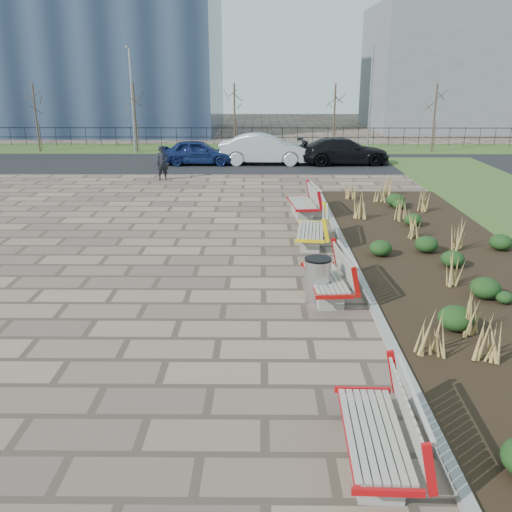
{
  "coord_description": "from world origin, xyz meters",
  "views": [
    {
      "loc": [
        1.6,
        -8.66,
        4.67
      ],
      "look_at": [
        1.5,
        3.0,
        0.9
      ],
      "focal_mm": 40.0,
      "sensor_mm": 36.0,
      "label": 1
    }
  ],
  "objects_px": {
    "litter_bin": "(317,281)",
    "car_silver": "(264,149)",
    "bench_d": "(302,201)",
    "bench_c": "(311,228)",
    "pedestrian": "(162,163)",
    "lamp_east": "(370,101)",
    "bench_a": "(374,428)",
    "car_black": "(344,151)",
    "lamp_west": "(132,101)",
    "car_blue": "(198,152)",
    "bench_b": "(326,276)"
  },
  "relations": [
    {
      "from": "lamp_east",
      "to": "car_black",
      "type": "bearing_deg",
      "value": -114.65
    },
    {
      "from": "pedestrian",
      "to": "car_silver",
      "type": "relative_size",
      "value": 0.32
    },
    {
      "from": "lamp_west",
      "to": "lamp_east",
      "type": "distance_m",
      "value": 14.0
    },
    {
      "from": "bench_c",
      "to": "lamp_east",
      "type": "distance_m",
      "value": 20.01
    },
    {
      "from": "lamp_west",
      "to": "car_black",
      "type": "bearing_deg",
      "value": -20.3
    },
    {
      "from": "pedestrian",
      "to": "bench_d",
      "type": "bearing_deg",
      "value": -71.73
    },
    {
      "from": "car_silver",
      "to": "car_black",
      "type": "xyz_separation_m",
      "value": [
        4.19,
        0.0,
        -0.1
      ]
    },
    {
      "from": "litter_bin",
      "to": "car_blue",
      "type": "distance_m",
      "value": 19.31
    },
    {
      "from": "bench_c",
      "to": "car_blue",
      "type": "distance_m",
      "value": 15.36
    },
    {
      "from": "car_blue",
      "to": "car_silver",
      "type": "xyz_separation_m",
      "value": [
        3.5,
        0.16,
        0.13
      ]
    },
    {
      "from": "lamp_west",
      "to": "bench_a",
      "type": "bearing_deg",
      "value": -72.56
    },
    {
      "from": "bench_d",
      "to": "lamp_east",
      "type": "bearing_deg",
      "value": 66.62
    },
    {
      "from": "bench_c",
      "to": "bench_d",
      "type": "bearing_deg",
      "value": 95.92
    },
    {
      "from": "car_black",
      "to": "lamp_west",
      "type": "bearing_deg",
      "value": 65.42
    },
    {
      "from": "car_black",
      "to": "lamp_west",
      "type": "height_order",
      "value": "lamp_west"
    },
    {
      "from": "litter_bin",
      "to": "car_silver",
      "type": "distance_m",
      "value": 18.96
    },
    {
      "from": "car_silver",
      "to": "bench_d",
      "type": "bearing_deg",
      "value": -172.75
    },
    {
      "from": "pedestrian",
      "to": "bench_c",
      "type": "bearing_deg",
      "value": -82.88
    },
    {
      "from": "bench_c",
      "to": "litter_bin",
      "type": "relative_size",
      "value": 2.21
    },
    {
      "from": "lamp_east",
      "to": "bench_a",
      "type": "bearing_deg",
      "value": -99.9
    },
    {
      "from": "car_blue",
      "to": "bench_a",
      "type": "bearing_deg",
      "value": -170.24
    },
    {
      "from": "car_black",
      "to": "lamp_east",
      "type": "height_order",
      "value": "lamp_east"
    },
    {
      "from": "litter_bin",
      "to": "car_black",
      "type": "relative_size",
      "value": 0.2
    },
    {
      "from": "pedestrian",
      "to": "car_silver",
      "type": "xyz_separation_m",
      "value": [
        4.63,
        4.53,
        0.03
      ]
    },
    {
      "from": "bench_c",
      "to": "lamp_west",
      "type": "xyz_separation_m",
      "value": [
        -9.0,
        19.21,
        2.54
      ]
    },
    {
      "from": "car_silver",
      "to": "lamp_west",
      "type": "distance_m",
      "value": 9.23
    },
    {
      "from": "bench_a",
      "to": "pedestrian",
      "type": "xyz_separation_m",
      "value": [
        -5.85,
        19.68,
        0.27
      ]
    },
    {
      "from": "lamp_west",
      "to": "lamp_east",
      "type": "relative_size",
      "value": 1.0
    },
    {
      "from": "car_blue",
      "to": "car_silver",
      "type": "bearing_deg",
      "value": -88.72
    },
    {
      "from": "lamp_west",
      "to": "lamp_east",
      "type": "bearing_deg",
      "value": 0.0
    },
    {
      "from": "lamp_west",
      "to": "bench_c",
      "type": "bearing_deg",
      "value": -64.9
    },
    {
      "from": "bench_a",
      "to": "bench_d",
      "type": "bearing_deg",
      "value": 91.97
    },
    {
      "from": "bench_d",
      "to": "lamp_west",
      "type": "bearing_deg",
      "value": 114.06
    },
    {
      "from": "bench_b",
      "to": "pedestrian",
      "type": "xyz_separation_m",
      "value": [
        -5.85,
        14.17,
        0.27
      ]
    },
    {
      "from": "bench_a",
      "to": "bench_c",
      "type": "height_order",
      "value": "same"
    },
    {
      "from": "car_blue",
      "to": "car_black",
      "type": "bearing_deg",
      "value": -90.12
    },
    {
      "from": "car_silver",
      "to": "lamp_west",
      "type": "xyz_separation_m",
      "value": [
        -7.78,
        4.43,
        2.24
      ]
    },
    {
      "from": "car_black",
      "to": "bench_a",
      "type": "bearing_deg",
      "value": 168.72
    },
    {
      "from": "bench_a",
      "to": "car_blue",
      "type": "relative_size",
      "value": 0.55
    },
    {
      "from": "bench_d",
      "to": "litter_bin",
      "type": "relative_size",
      "value": 2.21
    },
    {
      "from": "bench_d",
      "to": "car_silver",
      "type": "height_order",
      "value": "car_silver"
    },
    {
      "from": "car_silver",
      "to": "pedestrian",
      "type": "bearing_deg",
      "value": 135.45
    },
    {
      "from": "car_blue",
      "to": "lamp_east",
      "type": "distance_m",
      "value": 11.01
    },
    {
      "from": "bench_c",
      "to": "bench_d",
      "type": "xyz_separation_m",
      "value": [
        0.0,
        3.49,
        0.0
      ]
    },
    {
      "from": "bench_c",
      "to": "litter_bin",
      "type": "distance_m",
      "value": 4.16
    },
    {
      "from": "bench_a",
      "to": "car_silver",
      "type": "height_order",
      "value": "car_silver"
    },
    {
      "from": "car_blue",
      "to": "car_black",
      "type": "distance_m",
      "value": 7.69
    },
    {
      "from": "bench_d",
      "to": "pedestrian",
      "type": "height_order",
      "value": "pedestrian"
    },
    {
      "from": "car_blue",
      "to": "lamp_west",
      "type": "xyz_separation_m",
      "value": [
        -4.28,
        4.59,
        2.37
      ]
    },
    {
      "from": "bench_c",
      "to": "lamp_east",
      "type": "height_order",
      "value": "lamp_east"
    }
  ]
}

